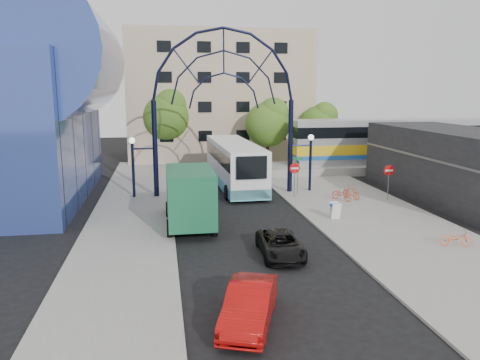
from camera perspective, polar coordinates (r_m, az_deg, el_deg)
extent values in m
plane|color=black|center=(21.73, 3.14, -9.88)|extent=(120.00, 120.00, 0.00)
cube|color=gray|center=(27.97, 17.56, -5.48)|extent=(8.00, 56.00, 0.12)
cube|color=gray|center=(26.99, -13.42, -5.86)|extent=(5.00, 50.00, 0.12)
cylinder|color=black|center=(34.07, -10.30, 3.64)|extent=(0.36, 0.36, 7.00)
cylinder|color=black|center=(35.38, 6.15, 4.01)|extent=(0.36, 0.36, 7.00)
cylinder|color=black|center=(34.35, -12.88, 1.07)|extent=(0.20, 0.20, 4.00)
cylinder|color=black|center=(36.05, 8.55, 1.67)|extent=(0.20, 0.20, 4.00)
sphere|color=white|center=(34.05, -13.04, 4.72)|extent=(0.44, 0.44, 0.44)
sphere|color=white|center=(35.76, 8.65, 5.16)|extent=(0.44, 0.44, 0.44)
cylinder|color=slate|center=(33.78, 6.66, -0.24)|extent=(0.06, 0.06, 2.20)
cylinder|color=red|center=(33.60, 6.69, 1.43)|extent=(0.80, 0.04, 0.80)
cube|color=white|center=(33.57, 6.71, 1.42)|extent=(0.55, 0.02, 0.12)
cylinder|color=slate|center=(34.23, 17.62, -0.54)|extent=(0.06, 0.06, 2.20)
cylinder|color=red|center=(34.05, 17.72, 1.11)|extent=(0.76, 0.04, 0.76)
cube|color=white|center=(34.03, 17.74, 1.10)|extent=(0.55, 0.02, 0.12)
cylinder|color=slate|center=(34.40, 7.03, 0.46)|extent=(0.05, 0.05, 2.80)
cube|color=#146626|center=(34.19, 7.08, 2.60)|extent=(0.70, 0.03, 0.18)
cube|color=#146626|center=(34.22, 7.07, 2.19)|extent=(0.03, 0.70, 0.18)
cube|color=white|center=(28.43, 11.66, -3.75)|extent=(0.55, 0.26, 0.99)
cube|color=white|center=(28.75, 11.41, -3.58)|extent=(0.55, 0.26, 0.99)
cube|color=#1E59A5|center=(28.52, 11.55, -3.02)|extent=(0.55, 0.42, 0.14)
cylinder|color=#344A9F|center=(35.68, -22.30, 13.80)|extent=(9.00, 16.00, 9.00)
cube|color=black|center=(36.56, 24.74, 1.71)|extent=(6.00, 16.00, 5.00)
cube|color=tan|center=(55.20, -2.81, 10.16)|extent=(20.00, 12.00, 14.00)
cube|color=gray|center=(49.02, 20.61, 1.63)|extent=(32.00, 5.00, 0.80)
cube|color=#B7B7BC|center=(48.71, 20.80, 4.53)|extent=(25.00, 3.00, 4.20)
cube|color=gold|center=(48.77, 20.76, 3.83)|extent=(25.10, 3.05, 0.90)
cube|color=black|center=(48.62, 20.88, 5.70)|extent=(25.05, 3.05, 1.00)
cube|color=#1E59A5|center=(48.85, 20.70, 3.02)|extent=(25.10, 3.05, 0.35)
cylinder|color=#382314|center=(47.44, 3.36, 3.07)|extent=(0.36, 0.36, 2.52)
sphere|color=#285D18|center=(47.12, 3.40, 6.79)|extent=(4.48, 4.48, 4.48)
sphere|color=#285D18|center=(46.88, 4.10, 8.13)|extent=(3.08, 3.08, 3.08)
cylinder|color=#382314|center=(50.20, -8.90, 3.60)|extent=(0.36, 0.36, 2.88)
sphere|color=#285D18|center=(49.89, -9.02, 7.61)|extent=(5.12, 5.12, 5.12)
sphere|color=#285D18|center=(49.54, -8.47, 9.09)|extent=(3.52, 3.52, 3.52)
cylinder|color=#382314|center=(51.00, 9.45, 3.39)|extent=(0.36, 0.36, 2.34)
sphere|color=#285D18|center=(50.72, 9.55, 6.60)|extent=(4.16, 4.16, 4.16)
sphere|color=#285D18|center=(50.54, 10.24, 7.74)|extent=(2.86, 2.86, 2.86)
cube|color=white|center=(37.92, -0.70, 2.18)|extent=(3.18, 12.91, 3.24)
cube|color=#60C5D6|center=(38.15, -0.69, 0.19)|extent=(3.22, 12.91, 0.78)
cube|color=black|center=(37.83, -0.70, 3.18)|extent=(3.23, 12.66, 1.00)
cube|color=black|center=(31.54, 1.43, 1.53)|extent=(2.11, 0.21, 1.56)
cube|color=black|center=(44.16, -2.19, 3.19)|extent=(2.68, 0.27, 1.79)
cylinder|color=black|center=(41.82, -3.55, 1.01)|extent=(0.34, 1.08, 1.07)
cylinder|color=black|center=(42.27, 0.19, 1.14)|extent=(0.34, 1.08, 1.07)
cylinder|color=black|center=(33.35, -1.57, -1.52)|extent=(0.34, 1.08, 1.07)
cylinder|color=black|center=(33.90, 3.07, -1.32)|extent=(0.34, 1.08, 1.07)
cube|color=black|center=(29.19, -6.45, -2.14)|extent=(2.41, 2.51, 2.30)
cube|color=black|center=(30.31, -6.60, -0.75)|extent=(2.09, 0.11, 1.04)
cube|color=#19613E|center=(25.95, -6.09, -1.89)|extent=(2.51, 4.81, 2.93)
cylinder|color=black|center=(29.00, -8.76, -3.61)|extent=(0.27, 1.00, 1.00)
cylinder|color=black|center=(29.12, -4.02, -3.44)|extent=(0.27, 1.00, 1.00)
cylinder|color=black|center=(25.08, -8.60, -5.91)|extent=(0.27, 1.00, 1.00)
cylinder|color=black|center=(25.22, -3.11, -5.71)|extent=(0.27, 1.00, 1.00)
imported|color=black|center=(22.25, 4.95, -7.84)|extent=(2.08, 4.17, 1.13)
imported|color=#AB0B0A|center=(16.10, 1.17, -14.93)|extent=(2.79, 4.42, 1.38)
imported|color=#E0462C|center=(33.44, 12.29, -1.67)|extent=(1.29, 1.81, 0.90)
imported|color=#D05129|center=(34.01, 13.41, -1.48)|extent=(1.05, 1.59, 0.93)
imported|color=orange|center=(25.54, 24.84, -6.45)|extent=(1.65, 1.01, 0.82)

